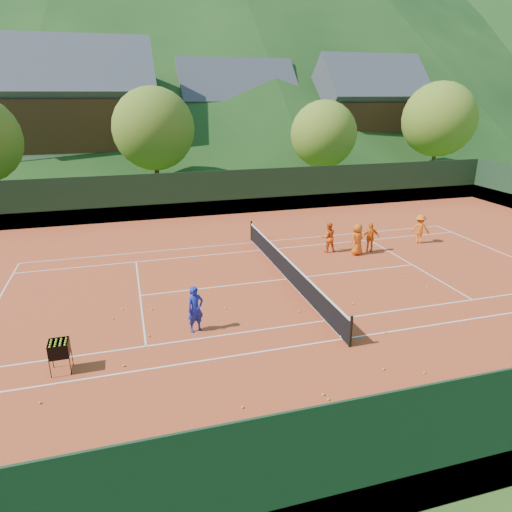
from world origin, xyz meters
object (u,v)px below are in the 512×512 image
object	(u,v)px
student_a	(328,237)
student_b	(370,237)
student_c	(357,239)
chalet_right	(366,117)
student_d	(420,229)
tennis_net	(288,269)
chalet_left	(81,118)
chalet_mid	(236,120)
ball_hopper	(59,349)
coach	(195,309)

from	to	relation	value
student_a	student_b	world-z (taller)	student_a
student_c	chalet_right	xyz separation A→B (m)	(15.49, 27.89, 4.43)
student_b	student_d	distance (m)	3.39
tennis_net	chalet_left	bearing A→B (deg)	108.43
chalet_mid	chalet_right	xyz separation A→B (m)	(14.00, -4.00, 0.27)
student_c	chalet_left	xyz separation A→B (m)	(-14.51, 27.89, 4.81)
student_b	student_c	bearing A→B (deg)	23.74
ball_hopper	chalet_mid	xyz separation A→B (m)	(14.87, 38.88, 4.22)
student_d	chalet_left	size ratio (longest dim) A/B	0.12
student_d	chalet_mid	xyz separation A→B (m)	(-2.71, 31.11, 4.17)
ball_hopper	chalet_right	distance (m)	45.50
tennis_net	ball_hopper	xyz separation A→B (m)	(-8.87, -4.89, 0.25)
student_b	chalet_right	xyz separation A→B (m)	(14.62, 27.68, 4.46)
tennis_net	chalet_left	distance (m)	32.04
student_a	chalet_right	size ratio (longest dim) A/B	0.13
student_a	ball_hopper	size ratio (longest dim) A/B	1.58
coach	student_d	distance (m)	14.82
chalet_right	student_c	bearing A→B (deg)	-119.05
coach	student_b	world-z (taller)	coach
coach	student_b	size ratio (longest dim) A/B	1.06
student_c	tennis_net	size ratio (longest dim) A/B	0.13
student_b	ball_hopper	bearing A→B (deg)	36.88
student_c	student_a	bearing A→B (deg)	-53.22
student_c	tennis_net	world-z (taller)	student_c
student_c	chalet_mid	size ratio (longest dim) A/B	0.13
student_b	student_c	world-z (taller)	student_c
student_b	tennis_net	size ratio (longest dim) A/B	0.13
student_a	student_c	bearing A→B (deg)	152.21
student_d	chalet_right	size ratio (longest dim) A/B	0.13
student_c	ball_hopper	distance (m)	15.09
chalet_left	student_b	bearing A→B (deg)	-60.95
student_d	chalet_right	bearing A→B (deg)	-89.03
coach	student_c	world-z (taller)	coach
student_b	chalet_mid	xyz separation A→B (m)	(0.62, 31.68, 4.19)
student_c	tennis_net	distance (m)	4.98
student_a	chalet_right	world-z (taller)	chalet_right
student_d	tennis_net	size ratio (longest dim) A/B	0.13
student_a	chalet_left	xyz separation A→B (m)	(-13.28, 27.08, 4.84)
coach	student_a	distance (m)	10.22
ball_hopper	student_a	bearing A→B (deg)	32.71
student_d	student_a	bearing A→B (deg)	23.32
chalet_right	chalet_mid	bearing A→B (deg)	164.05
coach	ball_hopper	xyz separation A→B (m)	(-4.22, -1.35, -0.08)
student_d	chalet_mid	world-z (taller)	chalet_mid
student_a	student_d	size ratio (longest dim) A/B	0.99
student_c	tennis_net	xyz separation A→B (m)	(-4.51, -2.11, -0.31)
student_a	student_d	xyz separation A→B (m)	(5.43, -0.02, 0.01)
ball_hopper	tennis_net	bearing A→B (deg)	28.85
student_d	tennis_net	bearing A→B (deg)	41.94
coach	chalet_right	world-z (taller)	chalet_right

